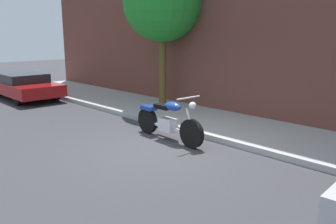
{
  "coord_description": "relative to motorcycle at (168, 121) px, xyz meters",
  "views": [
    {
      "loc": [
        5.4,
        -4.97,
        2.51
      ],
      "look_at": [
        -0.43,
        0.65,
        0.71
      ],
      "focal_mm": 36.49,
      "sensor_mm": 36.0,
      "label": 1
    }
  ],
  "objects": [
    {
      "name": "ground_plane",
      "position": [
        0.43,
        -0.65,
        -0.47
      ],
      "size": [
        60.0,
        60.0,
        0.0
      ],
      "primitive_type": "plane",
      "color": "#38383D"
    },
    {
      "name": "motorcycle",
      "position": [
        0.0,
        0.0,
        0.0
      ],
      "size": [
        2.31,
        0.7,
        1.17
      ],
      "color": "black",
      "rests_on": "ground"
    },
    {
      "name": "parked_car_red",
      "position": [
        -8.33,
        -0.28,
        0.08
      ],
      "size": [
        4.29,
        1.75,
        1.03
      ],
      "color": "black",
      "rests_on": "ground"
    },
    {
      "name": "street_tree",
      "position": [
        -3.01,
        2.64,
        3.17
      ],
      "size": [
        2.73,
        2.73,
        5.02
      ],
      "color": "brown",
      "rests_on": "ground"
    },
    {
      "name": "sidewalk",
      "position": [
        0.43,
        1.97,
        -0.4
      ],
      "size": [
        23.69,
        2.57,
        0.14
      ],
      "primitive_type": "cube",
      "color": "#A9A9A9",
      "rests_on": "ground"
    }
  ]
}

